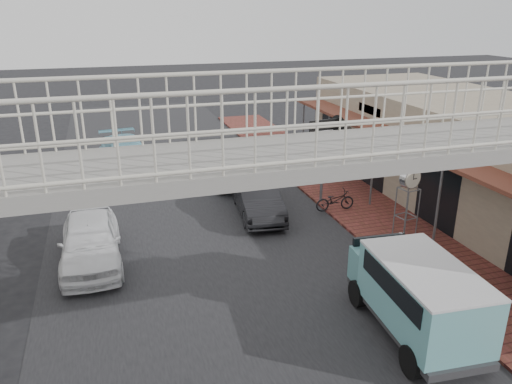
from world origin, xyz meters
TOP-DOWN VIEW (x-y plane):
  - ground at (0.00, 0.00)m, footprint 120.00×120.00m
  - road_strip at (0.00, 0.00)m, footprint 10.00×60.00m
  - sidewalk at (6.50, 3.00)m, footprint 3.00×40.00m
  - shophouse_row at (10.97, 4.00)m, footprint 7.20×18.00m
  - footbridge at (0.00, -4.00)m, footprint 16.40×2.40m
  - white_hatchback at (-3.51, 3.39)m, footprint 1.77×4.36m
  - dark_sedan at (2.44, 5.54)m, footprint 1.87×4.23m
  - angkot_curb at (2.50, 9.72)m, footprint 2.26×4.51m
  - angkot_far at (-1.88, 12.77)m, footprint 2.72×5.42m
  - angkot_van at (3.79, -2.59)m, footprint 2.06×4.06m
  - motorcycle_near at (5.30, 4.84)m, footprint 1.54×0.57m
  - motorcycle_far at (5.44, 10.65)m, footprint 1.81×1.14m
  - street_clock at (5.95, 1.23)m, footprint 0.70×0.62m
  - arrow_sign at (6.03, 5.98)m, footprint 2.03×1.32m

SIDE VIEW (x-z plane):
  - ground at x=0.00m, z-range 0.00..0.00m
  - road_strip at x=0.00m, z-range 0.00..0.01m
  - sidewalk at x=6.50m, z-range 0.00..0.10m
  - motorcycle_near at x=5.30m, z-range 0.10..0.90m
  - angkot_curb at x=2.50m, z-range 0.00..1.23m
  - motorcycle_far at x=5.44m, z-range 0.10..1.15m
  - dark_sedan at x=2.44m, z-range 0.00..1.35m
  - white_hatchback at x=-3.51m, z-range 0.00..1.48m
  - angkot_far at x=-1.88m, z-range 0.00..1.51m
  - angkot_van at x=3.79m, z-range 0.26..2.19m
  - shophouse_row at x=10.97m, z-range 0.01..4.01m
  - street_clock at x=5.95m, z-range 1.00..3.73m
  - arrow_sign at x=6.03m, z-range 1.15..4.55m
  - footbridge at x=0.00m, z-range 0.01..6.35m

